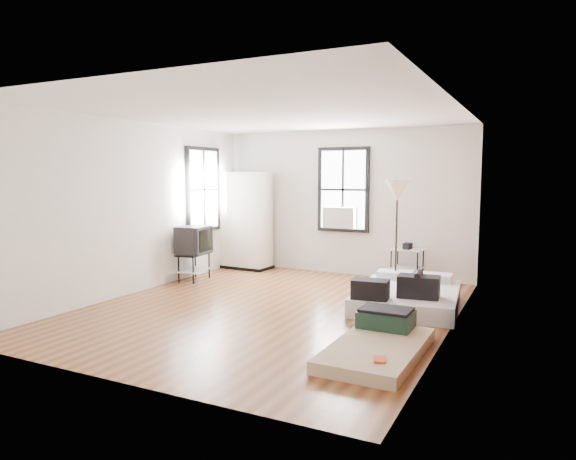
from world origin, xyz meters
The scene contains 8 objects.
ground centered at (0.00, 0.00, 0.00)m, with size 6.00×6.00×0.00m, color #5F3019.
room_shell centered at (0.23, 0.36, 1.74)m, with size 5.02×6.02×2.80m.
mattress_main centered at (1.75, 0.97, 0.17)m, with size 1.60×2.05×0.62m.
mattress_bare centered at (1.93, -1.08, 0.11)m, with size 0.91×1.69×0.36m.
wardrobe centered at (-2.00, 2.65, 0.99)m, with size 1.04×0.64×1.99m.
side_table centered at (1.33, 2.72, 0.49)m, with size 0.57×0.47×0.72m.
floor_lamp centered at (1.37, 1.73, 1.60)m, with size 0.40×0.40×1.86m.
tv_stand centered at (-2.21, 1.14, 0.72)m, with size 0.56×0.75×1.00m.
Camera 1 is at (3.46, -6.43, 1.92)m, focal length 32.00 mm.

